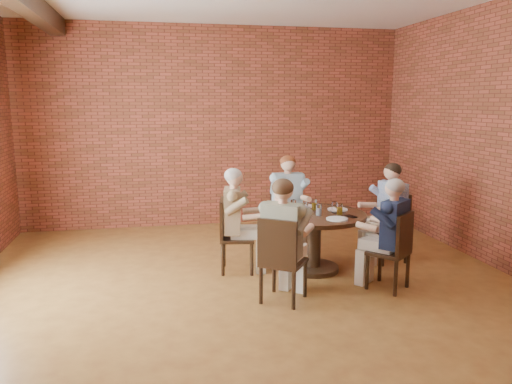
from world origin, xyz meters
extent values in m
plane|color=olive|center=(0.00, 0.00, 0.00)|extent=(7.00, 7.00, 0.00)
plane|color=brown|center=(0.00, 3.50, 1.70)|extent=(7.00, 0.00, 7.00)
plane|color=brown|center=(0.00, -3.50, 1.70)|extent=(7.00, 0.00, 7.00)
cylinder|color=black|center=(0.90, 0.75, 0.03)|extent=(0.66, 0.66, 0.06)
cylinder|color=black|center=(0.90, 0.75, 0.35)|extent=(0.19, 0.19, 0.64)
cylinder|color=#3B2415|center=(0.90, 0.75, 0.72)|extent=(1.31, 1.31, 0.05)
cube|color=black|center=(2.00, 0.93, 0.43)|extent=(0.49, 0.49, 0.04)
cube|color=black|center=(2.18, 0.96, 0.69)|extent=(0.11, 0.42, 0.48)
cylinder|color=black|center=(1.79, 1.08, 0.21)|extent=(0.04, 0.04, 0.41)
cylinder|color=black|center=(1.85, 0.72, 0.21)|extent=(0.04, 0.04, 0.41)
cylinder|color=black|center=(2.15, 1.14, 0.21)|extent=(0.04, 0.04, 0.41)
cylinder|color=black|center=(2.20, 0.78, 0.21)|extent=(0.04, 0.04, 0.41)
cube|color=black|center=(0.86, 1.84, 0.43)|extent=(0.45, 0.45, 0.04)
cube|color=black|center=(0.85, 2.04, 0.70)|extent=(0.44, 0.06, 0.50)
cylinder|color=black|center=(0.68, 1.65, 0.21)|extent=(0.04, 0.04, 0.41)
cylinder|color=black|center=(1.06, 1.66, 0.21)|extent=(0.04, 0.04, 0.41)
cylinder|color=black|center=(0.67, 2.02, 0.21)|extent=(0.04, 0.04, 0.41)
cylinder|color=black|center=(1.04, 2.04, 0.21)|extent=(0.04, 0.04, 0.41)
cube|color=black|center=(-0.05, 0.92, 0.43)|extent=(0.49, 0.49, 0.04)
cube|color=black|center=(-0.24, 0.96, 0.69)|extent=(0.11, 0.42, 0.48)
cylinder|color=black|center=(0.09, 0.72, 0.21)|extent=(0.04, 0.04, 0.41)
cylinder|color=black|center=(0.16, 1.07, 0.21)|extent=(0.04, 0.04, 0.41)
cylinder|color=black|center=(-0.26, 0.78, 0.21)|extent=(0.04, 0.04, 0.41)
cylinder|color=black|center=(-0.20, 1.13, 0.21)|extent=(0.04, 0.04, 0.41)
cube|color=black|center=(0.28, -0.12, 0.43)|extent=(0.60, 0.60, 0.04)
cube|color=black|center=(0.17, -0.28, 0.70)|extent=(0.37, 0.28, 0.49)
cylinder|color=black|center=(0.54, -0.08, 0.21)|extent=(0.04, 0.04, 0.41)
cylinder|color=black|center=(0.24, 0.14, 0.21)|extent=(0.04, 0.04, 0.41)
cylinder|color=black|center=(0.32, -0.38, 0.21)|extent=(0.04, 0.04, 0.41)
cylinder|color=black|center=(0.02, -0.16, 0.21)|extent=(0.04, 0.04, 0.41)
cube|color=black|center=(1.55, -0.02, 0.43)|extent=(0.57, 0.57, 0.04)
cube|color=black|center=(1.66, -0.16, 0.68)|extent=(0.33, 0.29, 0.46)
cylinder|color=black|center=(1.57, 0.22, 0.21)|extent=(0.04, 0.04, 0.41)
cylinder|color=black|center=(1.30, 0.00, 0.21)|extent=(0.04, 0.04, 0.41)
cylinder|color=black|center=(1.79, -0.04, 0.21)|extent=(0.04, 0.04, 0.41)
cylinder|color=black|center=(1.53, -0.26, 0.21)|extent=(0.04, 0.04, 0.41)
cylinder|color=white|center=(1.26, 0.87, 0.76)|extent=(0.26, 0.26, 0.01)
cylinder|color=white|center=(0.89, 1.15, 0.76)|extent=(0.26, 0.26, 0.01)
cylinder|color=white|center=(0.45, 0.87, 0.76)|extent=(0.26, 0.26, 0.01)
cylinder|color=white|center=(1.06, 0.37, 0.76)|extent=(0.26, 0.26, 0.01)
cylinder|color=white|center=(1.16, 0.72, 0.82)|extent=(0.07, 0.07, 0.14)
cylinder|color=white|center=(0.97, 0.94, 0.82)|extent=(0.07, 0.07, 0.14)
cylinder|color=white|center=(0.69, 0.95, 0.82)|extent=(0.07, 0.07, 0.14)
cylinder|color=white|center=(0.79, 0.78, 0.82)|extent=(0.07, 0.07, 0.14)
cylinder|color=white|center=(0.67, 0.68, 0.82)|extent=(0.07, 0.07, 0.14)
cylinder|color=white|center=(0.61, 0.46, 0.82)|extent=(0.07, 0.07, 0.14)
cylinder|color=white|center=(0.92, 0.62, 0.82)|extent=(0.07, 0.07, 0.14)
cylinder|color=white|center=(1.19, 0.62, 0.82)|extent=(0.07, 0.07, 0.14)
cube|color=black|center=(1.28, 0.48, 0.75)|extent=(0.12, 0.17, 0.01)
camera|label=1|loc=(-1.03, -5.09, 2.13)|focal=35.00mm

